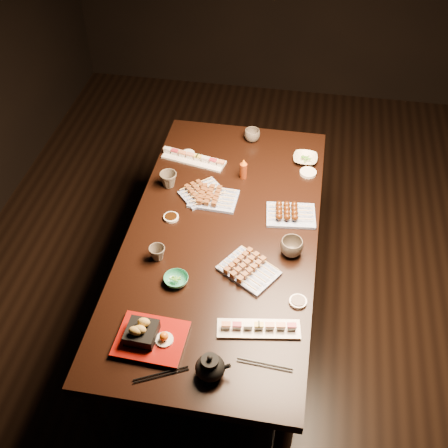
{
  "coord_description": "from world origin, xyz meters",
  "views": [
    {
      "loc": [
        0.01,
        -1.95,
        2.65
      ],
      "look_at": [
        -0.32,
        -0.06,
        0.77
      ],
      "focal_mm": 45.0,
      "sensor_mm": 36.0,
      "label": 1
    }
  ],
  "objects_px": {
    "yakitori_plate_right": "(249,267)",
    "edamame_bowl_green": "(176,280)",
    "sushi_platter_near": "(259,327)",
    "teapot": "(210,366)",
    "condiment_bottle": "(243,169)",
    "edamame_bowl_cream": "(305,159)",
    "yakitori_plate_left": "(203,191)",
    "teacup_near_left": "(157,253)",
    "teacup_far_left": "(168,180)",
    "yakitori_plate_center": "(214,196)",
    "dining_table": "(222,284)",
    "tempura_tray": "(150,334)",
    "sushi_platter_far": "(194,157)",
    "teacup_mid_right": "(292,247)",
    "teacup_far_right": "(252,135)"
  },
  "relations": [
    {
      "from": "sushi_platter_near",
      "to": "teacup_near_left",
      "type": "relative_size",
      "value": 4.53
    },
    {
      "from": "teacup_far_left",
      "to": "teacup_far_right",
      "type": "xyz_separation_m",
      "value": [
        0.37,
        0.47,
        -0.01
      ]
    },
    {
      "from": "sushi_platter_far",
      "to": "tempura_tray",
      "type": "bearing_deg",
      "value": 105.73
    },
    {
      "from": "sushi_platter_far",
      "to": "teacup_mid_right",
      "type": "relative_size",
      "value": 3.34
    },
    {
      "from": "yakitori_plate_right",
      "to": "yakitori_plate_left",
      "type": "relative_size",
      "value": 1.14
    },
    {
      "from": "sushi_platter_near",
      "to": "teapot",
      "type": "height_order",
      "value": "teapot"
    },
    {
      "from": "yakitori_plate_right",
      "to": "condiment_bottle",
      "type": "height_order",
      "value": "condiment_bottle"
    },
    {
      "from": "teacup_far_left",
      "to": "tempura_tray",
      "type": "bearing_deg",
      "value": -80.35
    },
    {
      "from": "teacup_far_left",
      "to": "yakitori_plate_center",
      "type": "bearing_deg",
      "value": -15.44
    },
    {
      "from": "teacup_far_right",
      "to": "yakitori_plate_center",
      "type": "bearing_deg",
      "value": -102.73
    },
    {
      "from": "sushi_platter_far",
      "to": "yakitori_plate_right",
      "type": "height_order",
      "value": "yakitori_plate_right"
    },
    {
      "from": "yakitori_plate_right",
      "to": "teacup_near_left",
      "type": "bearing_deg",
      "value": -149.17
    },
    {
      "from": "sushi_platter_near",
      "to": "yakitori_plate_left",
      "type": "xyz_separation_m",
      "value": [
        -0.39,
        0.78,
        0.01
      ]
    },
    {
      "from": "yakitori_plate_left",
      "to": "teapot",
      "type": "distance_m",
      "value": 1.03
    },
    {
      "from": "sushi_platter_far",
      "to": "teacup_near_left",
      "type": "distance_m",
      "value": 0.74
    },
    {
      "from": "yakitori_plate_left",
      "to": "sushi_platter_far",
      "type": "bearing_deg",
      "value": 68.93
    },
    {
      "from": "teacup_near_left",
      "to": "teapot",
      "type": "height_order",
      "value": "teapot"
    },
    {
      "from": "condiment_bottle",
      "to": "sushi_platter_far",
      "type": "bearing_deg",
      "value": 161.38
    },
    {
      "from": "yakitori_plate_center",
      "to": "edamame_bowl_green",
      "type": "distance_m",
      "value": 0.56
    },
    {
      "from": "condiment_bottle",
      "to": "tempura_tray",
      "type": "bearing_deg",
      "value": -101.14
    },
    {
      "from": "yakitori_plate_right",
      "to": "tempura_tray",
      "type": "bearing_deg",
      "value": -95.67
    },
    {
      "from": "yakitori_plate_left",
      "to": "teacup_near_left",
      "type": "bearing_deg",
      "value": -146.22
    },
    {
      "from": "yakitori_plate_right",
      "to": "yakitori_plate_left",
      "type": "distance_m",
      "value": 0.57
    },
    {
      "from": "dining_table",
      "to": "condiment_bottle",
      "type": "xyz_separation_m",
      "value": [
        0.04,
        0.44,
        0.43
      ]
    },
    {
      "from": "yakitori_plate_left",
      "to": "teacup_mid_right",
      "type": "xyz_separation_m",
      "value": [
        0.48,
        -0.33,
        0.01
      ]
    },
    {
      "from": "dining_table",
      "to": "yakitori_plate_left",
      "type": "bearing_deg",
      "value": 117.35
    },
    {
      "from": "sushi_platter_near",
      "to": "tempura_tray",
      "type": "bearing_deg",
      "value": -171.81
    },
    {
      "from": "dining_table",
      "to": "tempura_tray",
      "type": "distance_m",
      "value": 0.79
    },
    {
      "from": "dining_table",
      "to": "yakitori_plate_left",
      "type": "xyz_separation_m",
      "value": [
        -0.15,
        0.26,
        0.4
      ]
    },
    {
      "from": "yakitori_plate_right",
      "to": "edamame_bowl_green",
      "type": "distance_m",
      "value": 0.32
    },
    {
      "from": "yakitori_plate_left",
      "to": "sushi_platter_near",
      "type": "bearing_deg",
      "value": -105.79
    },
    {
      "from": "teacup_near_left",
      "to": "condiment_bottle",
      "type": "distance_m",
      "value": 0.71
    },
    {
      "from": "condiment_bottle",
      "to": "teacup_near_left",
      "type": "bearing_deg",
      "value": -115.13
    },
    {
      "from": "sushi_platter_near",
      "to": "teacup_near_left",
      "type": "bearing_deg",
      "value": 139.64
    },
    {
      "from": "sushi_platter_near",
      "to": "teacup_far_right",
      "type": "distance_m",
      "value": 1.3
    },
    {
      "from": "teacup_near_left",
      "to": "dining_table",
      "type": "bearing_deg",
      "value": 37.6
    },
    {
      "from": "yakitori_plate_center",
      "to": "teacup_near_left",
      "type": "bearing_deg",
      "value": -109.66
    },
    {
      "from": "dining_table",
      "to": "yakitori_plate_right",
      "type": "distance_m",
      "value": 0.48
    },
    {
      "from": "yakitori_plate_center",
      "to": "teacup_mid_right",
      "type": "relative_size",
      "value": 2.26
    },
    {
      "from": "tempura_tray",
      "to": "teacup_mid_right",
      "type": "height_order",
      "value": "tempura_tray"
    },
    {
      "from": "dining_table",
      "to": "teacup_mid_right",
      "type": "xyz_separation_m",
      "value": [
        0.33,
        -0.07,
        0.42
      ]
    },
    {
      "from": "edamame_bowl_cream",
      "to": "teapot",
      "type": "bearing_deg",
      "value": -100.94
    },
    {
      "from": "teapot",
      "to": "teacup_far_left",
      "type": "bearing_deg",
      "value": 103.35
    },
    {
      "from": "sushi_platter_far",
      "to": "yakitori_plate_center",
      "type": "bearing_deg",
      "value": 131.06
    },
    {
      "from": "teacup_far_right",
      "to": "yakitori_plate_right",
      "type": "bearing_deg",
      "value": -83.06
    },
    {
      "from": "yakitori_plate_left",
      "to": "condiment_bottle",
      "type": "relative_size",
      "value": 1.79
    },
    {
      "from": "condiment_bottle",
      "to": "edamame_bowl_cream",
      "type": "bearing_deg",
      "value": 31.8
    },
    {
      "from": "dining_table",
      "to": "yakitori_plate_right",
      "type": "bearing_deg",
      "value": -55.42
    },
    {
      "from": "edamame_bowl_green",
      "to": "edamame_bowl_cream",
      "type": "bearing_deg",
      "value": 62.54
    },
    {
      "from": "teacup_far_left",
      "to": "teapot",
      "type": "height_order",
      "value": "teapot"
    }
  ]
}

